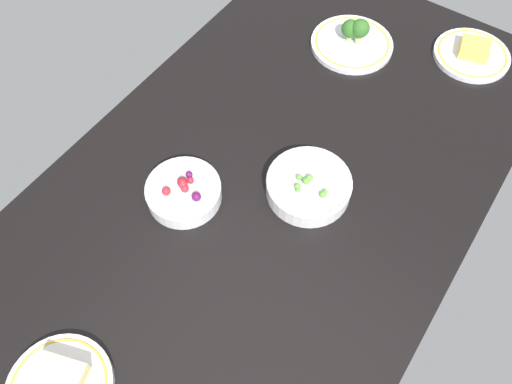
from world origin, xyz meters
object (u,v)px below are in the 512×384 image
at_px(bowl_berries, 184,191).
at_px(plate_broccoli, 353,40).
at_px(bowl_peas, 309,185).
at_px(plate_cheese, 472,54).

bearing_deg(bowl_berries, plate_broccoli, -6.28).
xyz_separation_m(bowl_peas, plate_broccoli, (0.44, 0.14, -0.01)).
xyz_separation_m(plate_broccoli, bowl_berries, (-0.60, 0.07, 0.00)).
height_order(bowl_peas, plate_broccoli, plate_broccoli).
height_order(bowl_peas, bowl_berries, bowl_berries).
xyz_separation_m(plate_cheese, plate_broccoli, (-0.14, 0.27, 0.01)).
bearing_deg(bowl_peas, plate_cheese, -12.60).
relative_size(plate_cheese, plate_broccoli, 0.90).
distance_m(bowl_peas, plate_cheese, 0.59).
height_order(plate_cheese, bowl_berries, bowl_berries).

